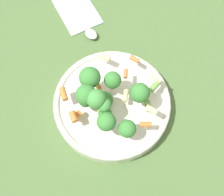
% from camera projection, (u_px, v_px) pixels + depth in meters
% --- Properties ---
extents(ground_plane, '(3.00, 3.00, 0.00)m').
position_uv_depth(ground_plane, '(112.00, 107.00, 0.72)').
color(ground_plane, '#4C6B38').
extents(bowl, '(0.26, 0.26, 0.04)m').
position_uv_depth(bowl, '(112.00, 104.00, 0.70)').
color(bowl, silver).
rests_on(bowl, ground_plane).
extents(pasta_salad, '(0.21, 0.20, 0.09)m').
position_uv_depth(pasta_salad, '(105.00, 97.00, 0.63)').
color(pasta_salad, '#8CB766').
rests_on(pasta_salad, bowl).
extents(napkin, '(0.12, 0.16, 0.01)m').
position_uv_depth(napkin, '(76.00, 9.00, 0.83)').
color(napkin, '#B2BCC6').
rests_on(napkin, ground_plane).
extents(spoon, '(0.03, 0.18, 0.01)m').
position_uv_depth(spoon, '(81.00, 25.00, 0.80)').
color(spoon, silver).
rests_on(spoon, napkin).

